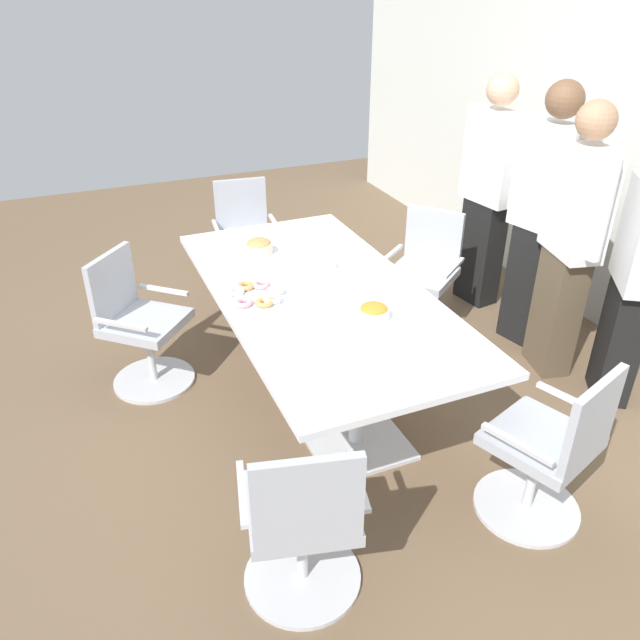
# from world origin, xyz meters

# --- Properties ---
(ground_plane) EXTENTS (10.00, 10.00, 0.01)m
(ground_plane) POSITION_xyz_m (0.00, 0.00, -0.01)
(ground_plane) COLOR brown
(conference_table) EXTENTS (2.40, 1.20, 0.75)m
(conference_table) POSITION_xyz_m (0.00, 0.00, 0.63)
(conference_table) COLOR white
(conference_table) RESTS_ON ground
(office_chair_0) EXTENTS (0.76, 0.76, 0.91)m
(office_chair_0) POSITION_xyz_m (-0.59, -1.03, 0.41)
(office_chair_0) COLOR silver
(office_chair_0) RESTS_ON ground
(office_chair_1) EXTENTS (0.65, 0.65, 0.91)m
(office_chair_1) POSITION_xyz_m (1.36, -0.65, 0.41)
(office_chair_1) COLOR silver
(office_chair_1) RESTS_ON ground
(office_chair_2) EXTENTS (0.69, 0.69, 0.91)m
(office_chair_2) POSITION_xyz_m (1.41, 0.61, 0.41)
(office_chair_2) COLOR silver
(office_chair_2) RESTS_ON ground
(office_chair_3) EXTENTS (0.76, 0.76, 0.91)m
(office_chair_3) POSITION_xyz_m (-0.50, 1.05, 0.41)
(office_chair_3) COLOR silver
(office_chair_3) RESTS_ON ground
(office_chair_4) EXTENTS (0.60, 0.60, 0.91)m
(office_chair_4) POSITION_xyz_m (-1.70, 0.03, 0.41)
(office_chair_4) COLOR silver
(office_chair_4) RESTS_ON ground
(person_standing_0) EXTENTS (0.62, 0.28, 1.80)m
(person_standing_0) POSITION_xyz_m (-0.72, 1.73, 0.95)
(person_standing_0) COLOR black
(person_standing_0) RESTS_ON ground
(person_standing_1) EXTENTS (0.61, 0.31, 1.86)m
(person_standing_1) POSITION_xyz_m (-0.04, 1.68, 0.98)
(person_standing_1) COLOR black
(person_standing_1) RESTS_ON ground
(person_standing_2) EXTENTS (0.61, 0.32, 1.81)m
(person_standing_2) POSITION_xyz_m (0.32, 1.59, 0.95)
(person_standing_2) COLOR brown
(person_standing_2) RESTS_ON ground
(person_standing_3) EXTENTS (0.55, 0.43, 1.68)m
(person_standing_3) POSITION_xyz_m (0.74, 1.73, 0.87)
(person_standing_3) COLOR black
(person_standing_3) RESTS_ON ground
(snack_bowl_cookies) EXTENTS (0.18, 0.18, 0.10)m
(snack_bowl_cookies) POSITION_xyz_m (-0.69, -0.16, 0.80)
(snack_bowl_cookies) COLOR beige
(snack_bowl_cookies) RESTS_ON conference_table
(snack_bowl_chips_orange) EXTENTS (0.18, 0.18, 0.09)m
(snack_bowl_chips_orange) POSITION_xyz_m (0.42, 0.15, 0.79)
(snack_bowl_chips_orange) COLOR white
(snack_bowl_chips_orange) RESTS_ON conference_table
(donut_platter) EXTENTS (0.35, 0.36, 0.04)m
(donut_platter) POSITION_xyz_m (-0.07, -0.39, 0.77)
(donut_platter) COLOR white
(donut_platter) RESTS_ON conference_table
(napkin_pile) EXTENTS (0.18, 0.18, 0.05)m
(napkin_pile) POSITION_xyz_m (-0.34, 0.13, 0.78)
(napkin_pile) COLOR white
(napkin_pile) RESTS_ON conference_table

